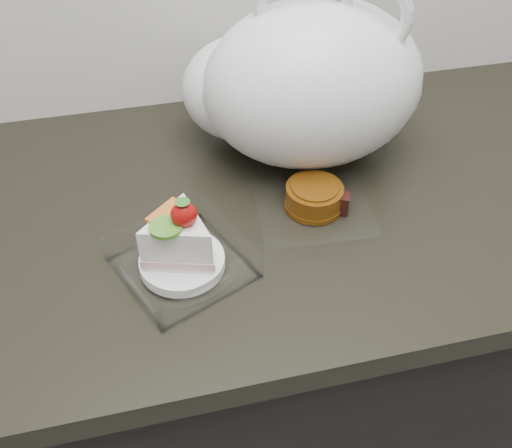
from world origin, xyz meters
The scene contains 4 objects.
counter centered at (0.00, 1.69, 0.45)m, with size 2.04×0.64×0.90m.
cake_tray centered at (-0.15, 1.57, 0.93)m, with size 0.21×0.21×0.12m.
mooncake_wrap centered at (0.07, 1.65, 0.92)m, with size 0.19×0.18×0.04m.
plastic_bag centered at (0.08, 1.80, 1.03)m, with size 0.43×0.37×0.32m.
Camera 1 is at (-0.17, 1.03, 1.47)m, focal length 40.00 mm.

